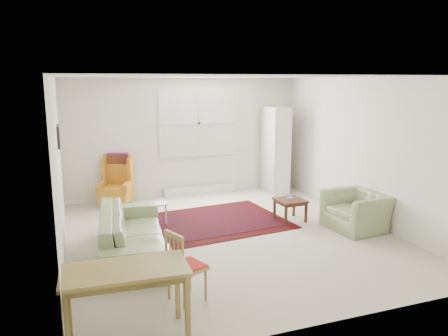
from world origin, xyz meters
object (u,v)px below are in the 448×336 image
object	(u,v)px
stool	(160,214)
desk	(127,305)
sofa	(132,224)
cabinet	(275,150)
coffee_table	(290,210)
armchair	(357,207)
wingback_chair	(115,181)
desk_chair	(187,265)

from	to	relation	value
stool	desk	bearing A→B (deg)	-106.88
sofa	cabinet	size ratio (longest dim) A/B	1.19
coffee_table	stool	distance (m)	2.29
sofa	armchair	bearing A→B (deg)	-86.65
sofa	wingback_chair	bearing A→B (deg)	4.90
cabinet	sofa	bearing A→B (deg)	-144.86
wingback_chair	coffee_table	xyz separation A→B (m)	(2.80, -2.00, -0.31)
stool	cabinet	bearing A→B (deg)	26.23
cabinet	desk	world-z (taller)	cabinet
desk_chair	armchair	bearing A→B (deg)	-88.46
stool	desk_chair	world-z (taller)	desk_chair
desk_chair	stool	bearing A→B (deg)	-26.39
wingback_chair	desk_chair	size ratio (longest dim) A/B	1.22
wingback_chair	stool	world-z (taller)	wingback_chair
coffee_table	stool	world-z (taller)	stool
stool	desk_chair	xyz separation A→B (m)	(-0.25, -2.71, 0.22)
wingback_chair	stool	size ratio (longest dim) A/B	2.59
armchair	desk	distance (m)	4.47
armchair	desk	world-z (taller)	armchair
sofa	wingback_chair	world-z (taller)	wingback_chair
sofa	armchair	xyz separation A→B (m)	(3.67, -0.17, -0.08)
armchair	coffee_table	bearing A→B (deg)	-137.94
wingback_chair	desk_chair	world-z (taller)	wingback_chair
stool	desk	size ratio (longest dim) A/B	0.34
coffee_table	desk	distance (m)	4.20
wingback_chair	stool	distance (m)	1.58
sofa	desk_chair	bearing A→B (deg)	-160.16
coffee_table	desk	world-z (taller)	desk
coffee_table	sofa	bearing A→B (deg)	-168.09
sofa	cabinet	world-z (taller)	cabinet
sofa	wingback_chair	xyz separation A→B (m)	(0.05, 2.60, 0.06)
stool	cabinet	xyz separation A→B (m)	(2.90, 1.43, 0.74)
cabinet	desk_chair	bearing A→B (deg)	-128.49
stool	desk	xyz separation A→B (m)	(-0.99, -3.27, 0.17)
sofa	stool	xyz separation A→B (m)	(0.63, 1.17, -0.25)
armchair	cabinet	xyz separation A→B (m)	(-0.14, 2.77, 0.56)
coffee_table	cabinet	xyz separation A→B (m)	(0.69, 2.00, 0.74)
coffee_table	desk_chair	world-z (taller)	desk_chair
desk	stool	bearing A→B (deg)	73.12
stool	cabinet	size ratio (longest dim) A/B	0.21
wingback_chair	desk	distance (m)	4.72
wingback_chair	cabinet	world-z (taller)	cabinet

